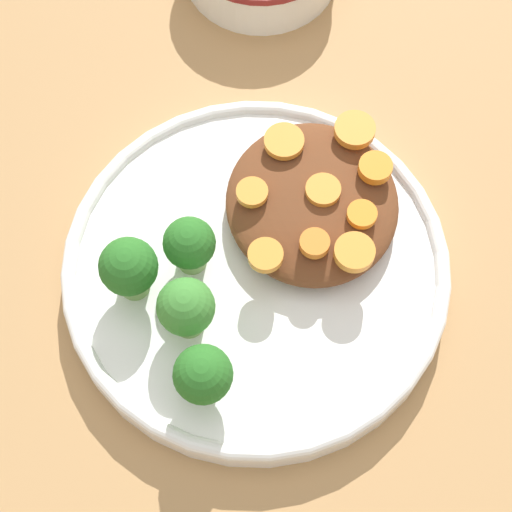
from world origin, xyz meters
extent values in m
plane|color=tan|center=(0.00, 0.00, 0.00)|extent=(4.00, 4.00, 0.00)
cylinder|color=white|center=(0.00, 0.00, 0.01)|extent=(0.25, 0.25, 0.02)
torus|color=white|center=(0.00, 0.00, 0.02)|extent=(0.25, 0.25, 0.01)
ellipsoid|color=brown|center=(0.04, -0.04, 0.03)|extent=(0.12, 0.11, 0.03)
cylinder|color=#759E51|center=(-0.01, 0.08, 0.03)|extent=(0.02, 0.02, 0.02)
sphere|color=#286B23|center=(-0.01, 0.08, 0.05)|extent=(0.04, 0.04, 0.04)
cylinder|color=#759E51|center=(-0.04, 0.04, 0.03)|extent=(0.02, 0.02, 0.02)
sphere|color=#3D8433|center=(-0.04, 0.04, 0.05)|extent=(0.04, 0.04, 0.04)
cylinder|color=#759E51|center=(-0.08, 0.04, 0.03)|extent=(0.02, 0.02, 0.02)
sphere|color=#286B23|center=(-0.08, 0.04, 0.05)|extent=(0.04, 0.04, 0.04)
cylinder|color=#7FA85B|center=(0.01, 0.04, 0.03)|extent=(0.02, 0.02, 0.02)
sphere|color=#286B23|center=(0.01, 0.04, 0.05)|extent=(0.03, 0.03, 0.03)
cylinder|color=orange|center=(-0.01, -0.01, 0.05)|extent=(0.02, 0.02, 0.01)
cylinder|color=orange|center=(-0.01, -0.06, 0.05)|extent=(0.03, 0.03, 0.01)
cylinder|color=orange|center=(0.00, -0.04, 0.05)|extent=(0.02, 0.02, 0.01)
cylinder|color=orange|center=(0.04, 0.00, 0.05)|extent=(0.02, 0.02, 0.00)
cylinder|color=orange|center=(0.05, -0.08, 0.05)|extent=(0.02, 0.02, 0.01)
cylinder|color=orange|center=(0.07, -0.02, 0.05)|extent=(0.03, 0.03, 0.01)
cylinder|color=orange|center=(0.04, -0.04, 0.05)|extent=(0.02, 0.02, 0.00)
cylinder|color=orange|center=(0.02, -0.07, 0.05)|extent=(0.02, 0.02, 0.00)
cylinder|color=orange|center=(0.08, -0.07, 0.05)|extent=(0.03, 0.03, 0.01)
camera|label=1|loc=(-0.22, 0.01, 0.52)|focal=60.00mm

